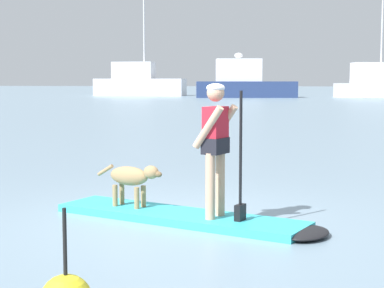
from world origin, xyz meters
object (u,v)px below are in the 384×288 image
paddleboard (194,218)px  moored_boat_far_starboard (139,83)px  dog (132,178)px  moored_boat_starboard (243,83)px  person_paddler (217,141)px  moored_boat_outer (374,84)px

paddleboard → moored_boat_far_starboard: size_ratio=0.31×
dog → moored_boat_starboard: moored_boat_starboard is taller
paddleboard → person_paddler: person_paddler is taller
paddleboard → person_paddler: size_ratio=2.24×
dog → moored_boat_outer: 63.00m
person_paddler → moored_boat_far_starboard: 69.42m
dog → moored_boat_starboard: (-4.36, 59.93, 1.06)m
paddleboard → moored_boat_starboard: moored_boat_starboard is taller
moored_boat_far_starboard → moored_boat_starboard: (13.52, -6.36, -0.01)m
paddleboard → moored_boat_outer: (8.72, 62.59, 1.37)m
moored_boat_starboard → moored_boat_outer: size_ratio=1.08×
moored_boat_far_starboard → moored_boat_outer: moored_boat_far_starboard is taller
paddleboard → moored_boat_outer: moored_boat_outer is taller
paddleboard → moored_boat_starboard: size_ratio=0.33×
person_paddler → dog: bearing=159.6°
dog → moored_boat_outer: moored_boat_outer is taller
moored_boat_starboard → moored_boat_outer: moored_boat_outer is taller
moored_boat_outer → dog: bearing=-98.8°
person_paddler → moored_boat_far_starboard: size_ratio=0.14×
dog → moored_boat_far_starboard: size_ratio=0.08×
paddleboard → moored_boat_starboard: 60.52m
person_paddler → moored_boat_outer: moored_boat_outer is taller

